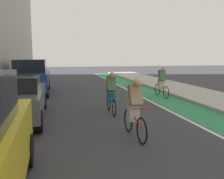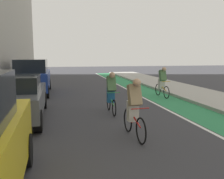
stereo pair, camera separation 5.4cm
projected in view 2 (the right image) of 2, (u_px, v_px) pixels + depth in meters
The scene contains 9 objects.
ground_plane at pixel (98, 103), 11.41m from camera, with size 73.38×73.38×0.00m, color #38383D.
bike_lane_paint at pixel (153, 94), 14.05m from camera, with size 1.60×33.35×0.00m, color #2D8451.
lane_divider_stripe at pixel (138, 95), 13.87m from camera, with size 0.12×33.35×0.00m, color white.
sidewalk_right at pixel (190, 92), 14.51m from camera, with size 3.03×33.35×0.14m, color #A8A59E.
parked_sedan_gray at pixel (14, 97), 8.45m from camera, with size 2.02×4.50×1.53m.
parked_suv_blue at pixel (32, 76), 14.09m from camera, with size 1.94×4.64×1.98m.
cyclist_mid at pixel (134, 106), 6.62m from camera, with size 0.48×1.73×1.62m.
cyclist_trailing at pixel (111, 92), 9.43m from camera, with size 0.48×1.67×1.59m.
cyclist_far at pixel (162, 82), 13.11m from camera, with size 0.48×1.69×1.60m.
Camera 2 is at (-1.66, 1.57, 2.22)m, focal length 39.74 mm.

